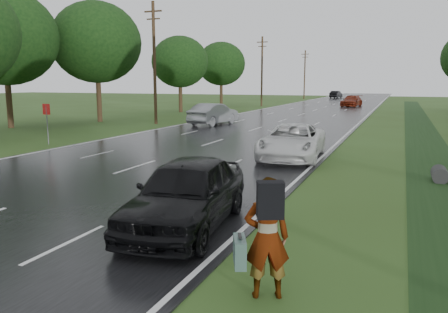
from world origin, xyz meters
name	(u,v)px	position (x,y,z in m)	size (l,w,h in m)	color
road	(310,112)	(0.00, 45.00, 0.02)	(14.00, 180.00, 0.04)	black
edge_stripe_east	(370,113)	(6.75, 45.00, 0.04)	(0.12, 180.00, 0.01)	silver
edge_stripe_west	(256,110)	(-6.75, 45.00, 0.04)	(0.12, 180.00, 0.01)	silver
center_line	(310,112)	(0.00, 45.00, 0.04)	(0.12, 180.00, 0.01)	silver
drainage_ditch	(427,147)	(11.50, 18.71, 0.04)	(2.20, 120.00, 0.56)	#183213
road_sign	(47,116)	(-8.50, 12.00, 1.64)	(0.50, 0.06, 2.30)	slate
utility_pole_mid	(154,61)	(-9.20, 25.00, 5.20)	(1.60, 0.26, 10.00)	#3A2C18
utility_pole_far	(262,70)	(-9.20, 55.00, 5.20)	(1.60, 0.26, 10.00)	#3A2C18
utility_pole_distant	(305,74)	(-9.20, 85.00, 5.20)	(1.60, 0.26, 10.00)	#3A2C18
tree_west_c	(96,43)	(-15.00, 25.00, 6.92)	(7.80, 7.80, 10.43)	#3A2C18
tree_west_d	(180,62)	(-14.20, 39.00, 5.82)	(6.60, 6.60, 8.80)	#3A2C18
tree_west_e	(4,37)	(-18.00, 18.00, 6.83)	(8.00, 8.00, 10.44)	#3A2C18
tree_west_f	(221,64)	(-14.80, 53.00, 6.14)	(7.00, 7.00, 9.29)	#3A2C18
pedestrian	(265,236)	(8.18, -0.58, 1.05)	(1.08, 0.84, 2.04)	#A5998C
white_pickup	(292,141)	(5.50, 12.54, 0.83)	(2.61, 5.66, 1.57)	silver
dark_sedan	(187,193)	(5.43, 2.00, 0.89)	(2.01, 5.00, 1.70)	black
silver_sedan	(214,114)	(-4.25, 25.89, 0.92)	(1.86, 5.32, 1.75)	gray
far_car_red	(352,101)	(3.29, 58.39, 0.83)	(2.21, 5.45, 1.58)	maroon
far_car_dark	(336,94)	(-3.48, 91.28, 0.82)	(1.66, 4.75, 1.56)	black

